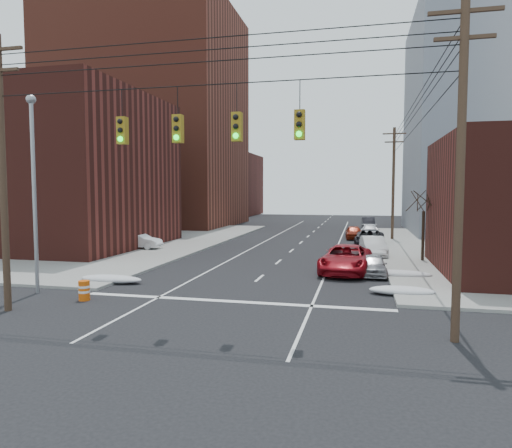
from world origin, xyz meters
The scene contains 27 objects.
ground centered at (0.00, 0.00, 0.00)m, with size 160.00×160.00×0.00m, color black.
sidewalk_nw centered at (-27.00, 27.00, 0.07)m, with size 40.00×40.00×0.15m, color gray.
building_brick_tall centered at (-24.00, 48.00, 15.00)m, with size 24.00×20.00×30.00m, color maroon.
building_brick_near centered at (-22.00, 22.00, 6.50)m, with size 20.00×16.00×13.00m, color #4B1C16.
building_brick_far centered at (-26.00, 74.00, 6.00)m, with size 22.00×18.00×12.00m, color #4B1C16.
building_glass centered at (24.00, 70.00, 11.00)m, with size 20.00×18.00×22.00m, color gray.
utility_pole_left centered at (-8.50, 3.00, 5.78)m, with size 2.20×0.28×11.00m.
utility_pole_right centered at (8.50, 3.00, 5.78)m, with size 2.20×0.28×11.00m.
utility_pole_far centered at (8.50, 34.00, 5.78)m, with size 2.20×0.28×11.00m.
traffic_signals centered at (0.10, 2.97, 7.17)m, with size 17.00×0.42×2.02m.
street_light centered at (-9.50, 6.00, 5.54)m, with size 0.44×0.44×9.32m.
bare_tree centered at (9.59, 20.00, 2.32)m, with size 2.09×2.20×4.93m.
snow_nw centered at (-7.40, 9.00, 0.21)m, with size 3.50×1.08×0.42m, color silver.
snow_ne centered at (7.40, 9.50, 0.21)m, with size 3.00×1.08×0.42m, color silver.
snow_east_far centered at (7.40, 14.00, 0.21)m, with size 4.00×1.08×0.42m, color silver.
red_pickup centered at (4.64, 14.87, 0.82)m, with size 2.72×5.91×1.64m, color maroon.
parked_car_a centered at (6.22, 14.31, 0.61)m, with size 1.43×3.57×1.21m, color #A1A0A5.
parked_car_b centered at (6.39, 22.20, 0.74)m, with size 1.56×4.47×1.47m, color white.
parked_car_c centered at (6.24, 28.45, 0.73)m, with size 2.43×5.27×1.46m, color black.
parked_car_d centered at (6.40, 35.82, 0.67)m, with size 1.88×4.62×1.34m, color silver.
parked_car_e centered at (4.80, 34.35, 0.68)m, with size 1.60×3.97×1.35m, color maroon.
parked_car_f centered at (6.40, 47.61, 0.74)m, with size 1.56×4.47×1.47m, color black.
lot_car_a centered at (-12.26, 21.54, 0.77)m, with size 1.32×3.78×1.24m, color white.
lot_car_b centered at (-15.31, 30.11, 0.94)m, with size 2.62×5.68×1.58m, color silver.
lot_car_c centered at (-18.89, 23.96, 0.76)m, with size 1.71×4.21×1.22m, color black.
lot_car_d centered at (-19.18, 27.01, 0.76)m, with size 1.44×3.58×1.22m, color silver.
construction_barrel centered at (-6.50, 5.26, 0.45)m, with size 0.64×0.64×0.88m.
Camera 1 is at (5.47, -12.54, 4.88)m, focal length 32.00 mm.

